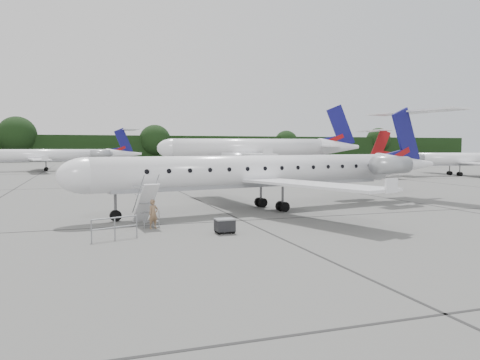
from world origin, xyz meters
name	(u,v)px	position (x,y,z in m)	size (l,w,h in m)	color
ground	(352,225)	(0.00, 0.00, 0.00)	(320.00, 320.00, 0.00)	slate
treeline	(130,148)	(0.00, 130.00, 4.00)	(260.00, 4.00, 8.00)	black
main_regional_jet	(259,155)	(-2.77, 7.15, 3.67)	(28.65, 20.63, 7.35)	white
airstair	(146,204)	(-10.74, 3.34, 1.15)	(0.85, 2.13, 2.30)	white
passenger	(153,214)	(-10.50, 2.15, 0.76)	(0.55, 0.36, 1.52)	#7E6045
safety_railing	(115,229)	(-12.58, -0.16, 0.50)	(2.20, 0.08, 1.00)	gray
baggage_cart	(225,225)	(-7.36, -0.28, 0.39)	(0.91, 0.73, 0.78)	black
bg_narrowbody	(248,139)	(11.70, 50.59, 5.62)	(31.29, 22.53, 11.23)	white
bg_regional_left	(39,149)	(-21.43, 67.92, 3.88)	(29.61, 21.32, 7.77)	white
bg_regional_right	(461,153)	(39.66, 33.85, 3.40)	(25.93, 18.67, 6.80)	white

